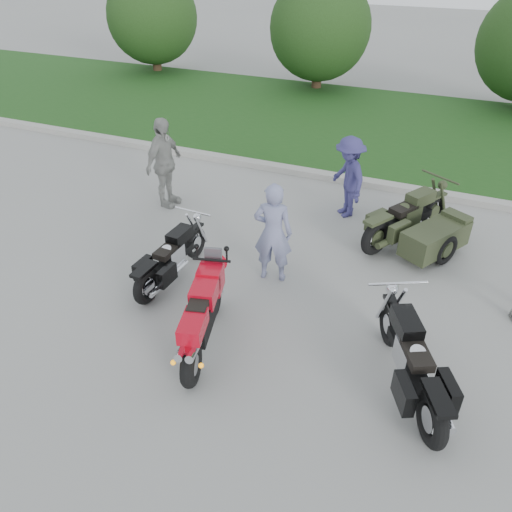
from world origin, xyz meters
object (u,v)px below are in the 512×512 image
at_px(cruiser_sidecar, 422,230).
at_px(cruiser_right, 413,365).
at_px(cruiser_left, 170,260).
at_px(person_stripe, 273,233).
at_px(person_back, 164,163).
at_px(person_denim, 348,177).
at_px(sportbike_red, 202,315).

bearing_deg(cruiser_sidecar, cruiser_right, -54.30).
relative_size(cruiser_left, person_stripe, 1.17).
bearing_deg(person_back, cruiser_sidecar, -84.27).
bearing_deg(cruiser_left, person_stripe, 28.82).
xyz_separation_m(person_stripe, person_back, (-3.16, 1.69, 0.07)).
bearing_deg(person_back, cruiser_right, -117.05).
distance_m(person_stripe, person_back, 3.58).
distance_m(cruiser_sidecar, person_denim, 1.93).
bearing_deg(person_back, sportbike_red, -138.78).
xyz_separation_m(sportbike_red, person_back, (-2.87, 3.71, 0.39)).
bearing_deg(cruiser_sidecar, person_denim, -177.48).
distance_m(cruiser_left, person_stripe, 1.83).
bearing_deg(sportbike_red, cruiser_left, 121.53).
height_order(person_stripe, person_back, person_back).
height_order(cruiser_left, person_stripe, person_stripe).
bearing_deg(cruiser_left, cruiser_right, -9.72).
relative_size(person_stripe, person_back, 0.92).
height_order(cruiser_left, person_denim, person_denim).
distance_m(person_denim, person_back, 3.90).
xyz_separation_m(cruiser_left, person_denim, (2.18, 3.54, 0.45)).
bearing_deg(person_denim, sportbike_red, -49.80).
xyz_separation_m(person_denim, person_back, (-3.74, -1.08, 0.12)).
bearing_deg(sportbike_red, person_stripe, 67.25).
relative_size(cruiser_left, person_denim, 1.23).
bearing_deg(cruiser_right, cruiser_left, 140.60).
bearing_deg(person_stripe, cruiser_right, 135.86).
distance_m(cruiser_left, person_denim, 4.18).
bearing_deg(cruiser_sidecar, person_back, -147.71).
bearing_deg(cruiser_right, person_stripe, 119.95).
distance_m(cruiser_left, person_back, 2.97).
bearing_deg(cruiser_sidecar, person_stripe, -109.78).
height_order(cruiser_sidecar, person_denim, person_denim).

